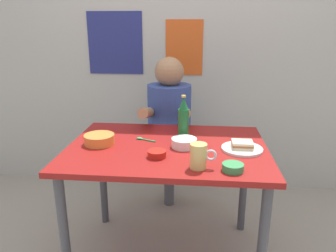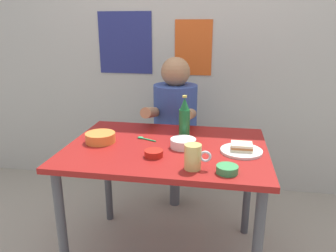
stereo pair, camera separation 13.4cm
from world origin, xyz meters
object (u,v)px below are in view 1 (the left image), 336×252
person_seated (169,113)px  plate_orange (242,149)px  stool (169,164)px  dining_table (167,161)px  sandwich (242,144)px  beer_mug (199,156)px  dip_bowl_green (233,167)px  beer_bottle (183,119)px

person_seated → plate_orange: person_seated is taller
stool → person_seated: size_ratio=0.63×
dining_table → sandwich: size_ratio=10.00×
stool → plate_orange: 0.89m
dining_table → beer_mug: beer_mug is taller
person_seated → plate_orange: 0.79m
plate_orange → person_seated: bearing=125.0°
stool → dip_bowl_green: size_ratio=4.50×
dip_bowl_green → dining_table: bearing=138.4°
beer_mug → dip_bowl_green: 0.16m
person_seated → sandwich: (0.45, -0.65, 0.01)m
beer_bottle → dip_bowl_green: size_ratio=2.62×
sandwich → beer_mug: beer_mug is taller
person_seated → beer_mug: (0.22, -0.89, 0.03)m
person_seated → sandwich: person_seated is taller
plate_orange → dip_bowl_green: bearing=-105.6°
sandwich → beer_bottle: size_ratio=0.42×
dining_table → plate_orange: size_ratio=5.00×
dip_bowl_green → beer_bottle: bearing=120.6°
dining_table → plate_orange: (0.41, -0.03, 0.10)m
stool → person_seated: bearing=-90.0°
stool → sandwich: sandwich is taller
person_seated → beer_bottle: 0.52m
person_seated → beer_mug: person_seated is taller
dining_table → dip_bowl_green: bearing=-41.6°
beer_bottle → stool: bearing=104.3°
stool → dining_table: bearing=-85.9°
stool → beer_bottle: (0.13, -0.50, 0.51)m
dining_table → person_seated: size_ratio=1.53×
beer_bottle → dining_table: bearing=-123.0°
stool → beer_bottle: bearing=-75.7°
plate_orange → sandwich: 0.02m
dining_table → person_seated: (-0.05, 0.62, 0.12)m
stool → plate_orange: (0.45, -0.66, 0.40)m
stool → sandwich: 0.90m
plate_orange → beer_mug: (-0.23, -0.25, 0.05)m
stool → beer_mug: (0.22, -0.91, 0.45)m
dining_table → dip_bowl_green: 0.46m
dining_table → plate_orange: bearing=-3.7°
dining_table → stool: bearing=94.1°
beer_mug → stool: bearing=103.7°
stool → beer_mug: size_ratio=3.57×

